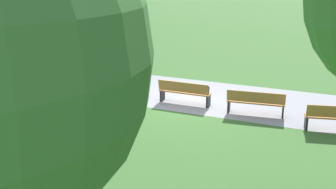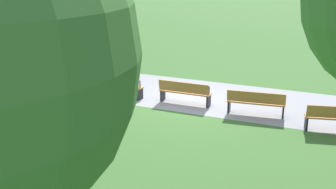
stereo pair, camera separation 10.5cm
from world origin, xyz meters
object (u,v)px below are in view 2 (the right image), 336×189
Objects in this scene: bench_4 at (119,85)px; bench_6 at (256,102)px; bench_5 at (185,92)px; lamp_post at (44,25)px; bench_3 at (57,81)px; person_seated at (116,79)px.

bench_4 is 1.00× the size of bench_6.
lamp_post is (-6.65, 0.36, 2.07)m from bench_5.
lamp_post reaches higher than bench_3.
bench_3 is at bearing 176.54° from bench_6.
bench_5 is (5.38, 0.64, 0.00)m from bench_3.
bench_4 is at bearing -26.14° from person_seated.
bench_5 is (2.71, 0.16, 0.00)m from bench_4.
person_seated is at bearing -5.28° from lamp_post.
bench_4 is at bearing 173.12° from bench_6.
person_seated is 4.15m from lamp_post.
bench_5 is 0.98× the size of bench_6.
bench_3 is at bearing -157.66° from person_seated.
person_seated is (-0.28, 0.18, 0.16)m from bench_4.
bench_3 is 1.01× the size of bench_6.
bench_3 is 2.63m from lamp_post.
bench_4 is 2.71m from bench_5.
bench_5 is 2.99m from person_seated.
bench_5 is 0.55× the size of lamp_post.
bench_5 is at bearing 10.29° from bench_4.
bench_3 is 1.03× the size of bench_5.
bench_4 is 0.36m from person_seated.
bench_6 is 5.70m from person_seated.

